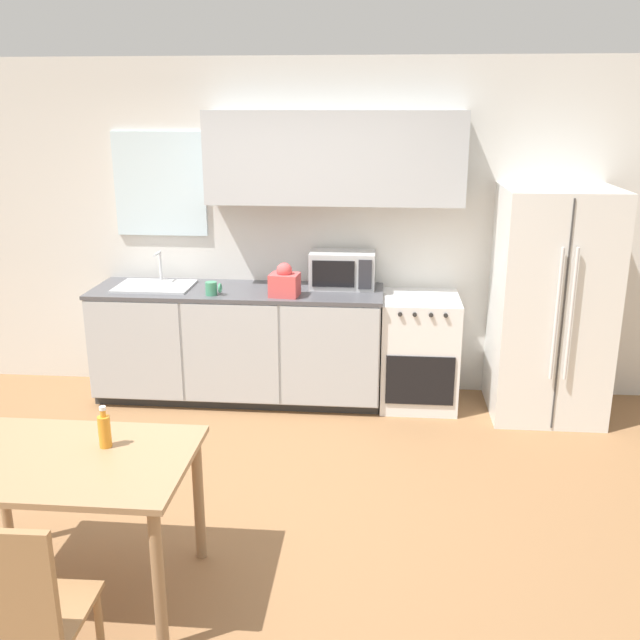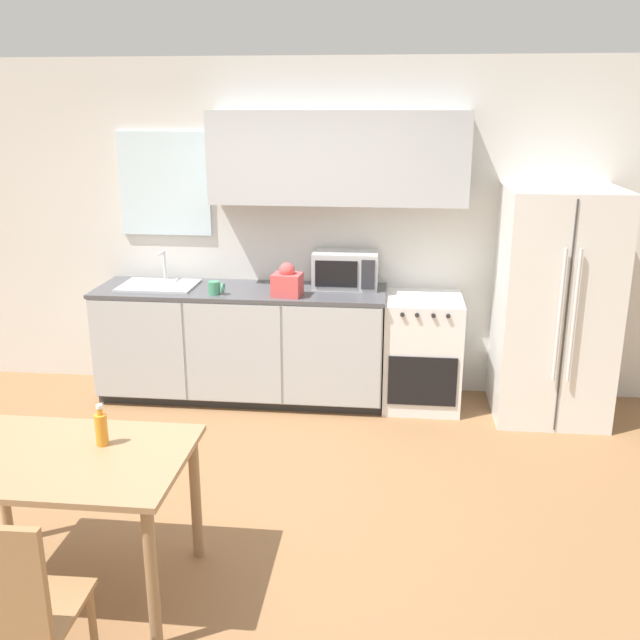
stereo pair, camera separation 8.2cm
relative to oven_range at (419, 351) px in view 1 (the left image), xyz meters
name	(u,v)px [view 1 (the left image)]	position (x,y,z in m)	size (l,w,h in m)	color
ground_plane	(239,508)	(-1.14, -1.71, -0.44)	(12.00, 12.00, 0.00)	olive
wall_back	(291,217)	(-1.06, 0.30, 1.02)	(12.00, 0.38, 2.70)	silver
kitchen_counter	(239,344)	(-1.46, -0.01, 0.02)	(2.32, 0.66, 0.93)	#333333
oven_range	(419,351)	(0.00, 0.00, 0.00)	(0.60, 0.63, 0.89)	white
refrigerator	(551,304)	(0.98, -0.07, 0.44)	(0.83, 0.81, 1.76)	silver
kitchen_sink	(155,285)	(-2.13, 0.00, 0.50)	(0.60, 0.44, 0.26)	#B7BABC
microwave	(342,270)	(-0.63, 0.12, 0.63)	(0.52, 0.31, 0.29)	#B7BABC
coffee_mug	(212,288)	(-1.61, -0.21, 0.53)	(0.12, 0.09, 0.10)	#3F8C66
grocery_bag_0	(284,282)	(-1.05, -0.19, 0.59)	(0.24, 0.21, 0.26)	#D14C4C
dining_table	(66,477)	(-1.78, -2.54, 0.20)	(1.20, 0.81, 0.75)	#997551
dining_chair_near	(22,610)	(-1.62, -3.32, 0.09)	(0.41, 0.41, 0.93)	#997047
drink_bottle	(105,430)	(-1.63, -2.42, 0.39)	(0.06, 0.06, 0.21)	orange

